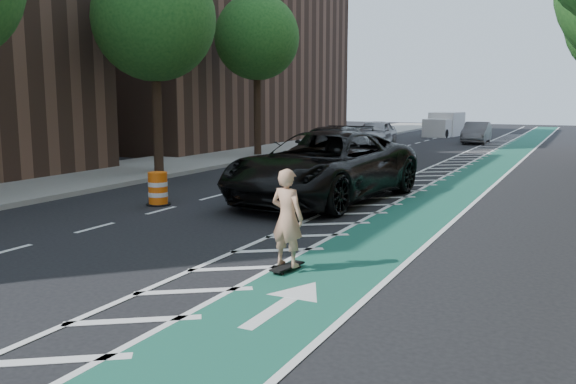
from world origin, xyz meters
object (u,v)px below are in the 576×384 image
Objects in this scene: suv_far at (330,150)px; barrel_a at (158,190)px; suv_near at (324,166)px; skateboarder at (287,218)px.

barrel_a is at bearing -103.93° from suv_far.
suv_near is 7.81× the size of barrel_a.
suv_near is 1.17× the size of suv_far.
skateboarder reaches higher than suv_far.
skateboarder reaches higher than barrel_a.
suv_near is at bearing 36.07° from barrel_a.
barrel_a is (-1.40, -9.01, -0.46)m from suv_far.
skateboarder is 1.83× the size of barrel_a.
barrel_a is (-6.10, 4.22, -0.51)m from skateboarder.
suv_near is at bearing -63.37° from skateboarder.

